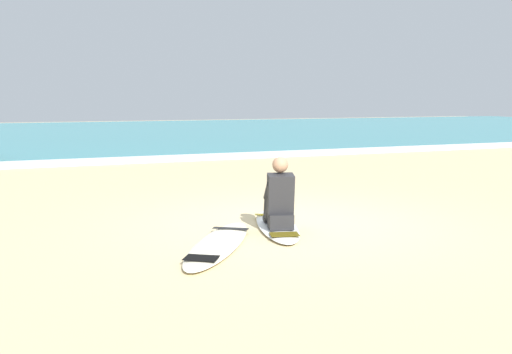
% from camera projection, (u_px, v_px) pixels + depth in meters
% --- Properties ---
extents(ground_plane, '(80.00, 80.00, 0.00)m').
position_uv_depth(ground_plane, '(294.00, 223.00, 8.06)').
color(ground_plane, '#CCB584').
extents(sea, '(80.00, 28.00, 0.10)m').
position_uv_depth(sea, '(100.00, 133.00, 28.79)').
color(sea, teal).
rests_on(sea, ground).
extents(breaking_foam, '(80.00, 0.90, 0.11)m').
position_uv_depth(breaking_foam, '(159.00, 159.00, 16.24)').
color(breaking_foam, white).
rests_on(breaking_foam, ground).
extents(surfboard_main, '(1.08, 2.15, 0.08)m').
position_uv_depth(surfboard_main, '(277.00, 225.00, 7.74)').
color(surfboard_main, white).
rests_on(surfboard_main, ground).
extents(surfer_seated, '(0.51, 0.76, 0.95)m').
position_uv_depth(surfer_seated, '(279.00, 200.00, 7.46)').
color(surfer_seated, '#232326').
rests_on(surfer_seated, surfboard_main).
extents(surfboard_spare_near, '(1.71, 2.26, 0.08)m').
position_uv_depth(surfboard_spare_near, '(218.00, 244.00, 6.76)').
color(surfboard_spare_near, '#EFE5C6').
rests_on(surfboard_spare_near, ground).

